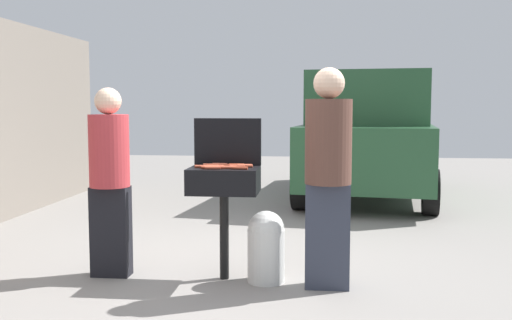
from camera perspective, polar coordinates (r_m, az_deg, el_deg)
The scene contains 23 objects.
ground_plane at distance 5.38m, azimuth -2.88°, elevation -10.95°, with size 24.00×24.00×0.00m, color gray.
bbq_grill at distance 5.03m, azimuth -3.16°, elevation -2.43°, with size 0.60×0.44×0.98m.
grill_lid_open at distance 5.21m, azimuth -2.80°, elevation 1.80°, with size 0.60×0.05×0.42m, color black.
hot_dog_0 at distance 5.07m, azimuth -1.14°, elevation -0.52°, with size 0.03×0.03×0.13m, color #B74C33.
hot_dog_1 at distance 5.15m, azimuth -3.55°, elevation -0.44°, with size 0.03×0.03×0.13m, color #C6593D.
hot_dog_2 at distance 5.02m, azimuth -1.07°, elevation -0.58°, with size 0.03×0.03×0.13m, color #C6593D.
hot_dog_3 at distance 4.88m, azimuth -4.27°, elevation -0.77°, with size 0.03×0.03×0.13m, color #B74C33.
hot_dog_4 at distance 5.00m, azimuth -5.29°, elevation -0.63°, with size 0.03×0.03×0.13m, color #B74C33.
hot_dog_5 at distance 4.98m, azimuth -3.92°, elevation -0.64°, with size 0.03×0.03×0.13m, color #B74C33.
hot_dog_6 at distance 4.93m, azimuth -2.67°, elevation -0.70°, with size 0.03×0.03×0.13m, color #B74C33.
hot_dog_7 at distance 4.99m, azimuth -1.85°, elevation -0.62°, with size 0.03×0.03×0.13m, color #B74C33.
hot_dog_8 at distance 5.07m, azimuth -2.55°, elevation -0.53°, with size 0.03×0.03×0.13m, color #AD4228.
hot_dog_9 at distance 4.85m, azimuth -1.58°, elevation -0.79°, with size 0.03×0.03×0.13m, color #AD4228.
hot_dog_10 at distance 5.12m, azimuth -1.92°, elevation -0.47°, with size 0.03×0.03×0.13m, color #AD4228.
hot_dog_11 at distance 4.92m, azimuth -4.64°, elevation -0.73°, with size 0.03×0.03×0.13m, color #AD4228.
hot_dog_12 at distance 4.95m, azimuth -4.42°, elevation -0.68°, with size 0.03×0.03×0.13m, color #C6593D.
hot_dog_13 at distance 5.02m, azimuth -4.04°, elevation -0.60°, with size 0.03×0.03×0.13m, color #AD4228.
hot_dog_14 at distance 5.12m, azimuth -4.48°, elevation -0.48°, with size 0.03×0.03×0.13m, color #C6593D.
hot_dog_15 at distance 4.90m, azimuth -3.02°, elevation -0.74°, with size 0.03×0.03×0.13m, color #B74C33.
propane_tank at distance 5.03m, azimuth 0.99°, elevation -8.34°, with size 0.32×0.32×0.62m.
person_left at distance 5.26m, azimuth -14.16°, elevation -1.42°, with size 0.35×0.35×1.67m.
person_right at distance 4.79m, azimuth 7.08°, elevation -0.96°, with size 0.38×0.38×1.82m.
parked_minivan at distance 9.76m, azimuth 11.06°, elevation 2.43°, with size 2.49×4.61×2.02m.
Camera 1 is at (0.80, -5.10, 1.52)m, focal length 40.78 mm.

